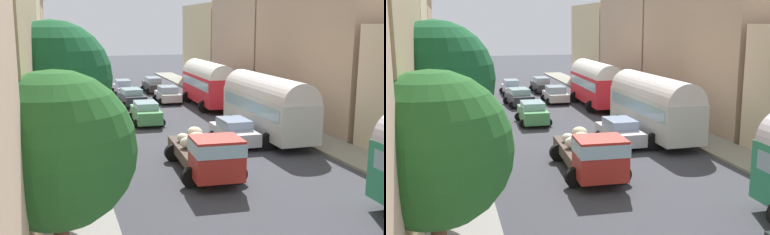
{
  "view_description": "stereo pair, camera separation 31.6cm",
  "coord_description": "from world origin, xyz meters",
  "views": [
    {
      "loc": [
        -7.85,
        -4.46,
        6.95
      ],
      "look_at": [
        0.0,
        22.25,
        1.43
      ],
      "focal_mm": 43.85,
      "sensor_mm": 36.0,
      "label": 1
    },
    {
      "loc": [
        -7.55,
        -4.54,
        6.95
      ],
      "look_at": [
        0.0,
        22.25,
        1.43
      ],
      "focal_mm": 43.85,
      "sensor_mm": 36.0,
      "label": 2
    }
  ],
  "objects": [
    {
      "name": "pedestrian_1",
      "position": [
        -7.65,
        12.05,
        1.02
      ],
      "size": [
        0.43,
        0.43,
        1.76
      ],
      "color": "#806450",
      "rests_on": "ground"
    },
    {
      "name": "ground_plane",
      "position": [
        0.0,
        27.0,
        0.0
      ],
      "size": [
        154.0,
        154.0,
        0.0
      ],
      "primitive_type": "plane",
      "color": "#3B3B42"
    },
    {
      "name": "sidewalk_right",
      "position": [
        7.25,
        27.0,
        0.07
      ],
      "size": [
        2.5,
        70.0,
        0.14
      ],
      "primitive_type": "cube",
      "color": "gray",
      "rests_on": "ground"
    },
    {
      "name": "roadside_tree_2",
      "position": [
        -7.9,
        20.08,
        4.75
      ],
      "size": [
        3.42,
        3.42,
        6.49
      ],
      "color": "brown",
      "rests_on": "ground"
    },
    {
      "name": "sidewalk_left",
      "position": [
        -7.25,
        27.0,
        0.07
      ],
      "size": [
        2.5,
        70.0,
        0.14
      ],
      "primitive_type": "cube",
      "color": "gray",
      "rests_on": "ground"
    },
    {
      "name": "building_right_4",
      "position": [
        11.1,
        49.79,
        4.66
      ],
      "size": [
        5.21,
        11.48,
        9.32
      ],
      "color": "beige",
      "rests_on": "ground"
    },
    {
      "name": "pedestrian_2",
      "position": [
        -7.67,
        28.48,
        1.08
      ],
      "size": [
        0.44,
        0.44,
        1.87
      ],
      "color": "#574D49",
      "rests_on": "ground"
    },
    {
      "name": "car_0",
      "position": [
        -1.77,
        27.9,
        0.81
      ],
      "size": [
        2.38,
        4.2,
        1.59
      ],
      "color": "#478F4E",
      "rests_on": "ground"
    },
    {
      "name": "building_right_2",
      "position": [
        11.27,
        25.44,
        4.95
      ],
      "size": [
        5.54,
        13.53,
        9.91
      ],
      "color": "tan",
      "rests_on": "ground"
    },
    {
      "name": "car_2",
      "position": [
        -1.34,
        42.27,
        0.77
      ],
      "size": [
        2.14,
        4.19,
        1.54
      ],
      "color": "silver",
      "rests_on": "ground"
    },
    {
      "name": "car_6",
      "position": [
        1.95,
        43.35,
        0.79
      ],
      "size": [
        2.17,
        4.24,
        1.58
      ],
      "color": "#2B2B2A",
      "rests_on": "ground"
    },
    {
      "name": "parked_bus_2",
      "position": [
        4.67,
        33.35,
        2.15
      ],
      "size": [
        3.29,
        8.5,
        3.88
      ],
      "color": "red",
      "rests_on": "ground"
    },
    {
      "name": "roadside_tree_1",
      "position": [
        -7.9,
        12.88,
        5.03
      ],
      "size": [
        4.22,
        4.22,
        7.15
      ],
      "color": "brown",
      "rests_on": "ground"
    },
    {
      "name": "parked_bus_1",
      "position": [
        4.66,
        21.64,
        2.15
      ],
      "size": [
        3.29,
        8.93,
        3.92
      ],
      "color": "silver",
      "rests_on": "ground"
    },
    {
      "name": "building_left_3",
      "position": [
        -11.09,
        34.09,
        4.92
      ],
      "size": [
        5.69,
        12.47,
        9.77
      ],
      "color": "tan",
      "rests_on": "ground"
    },
    {
      "name": "pedestrian_0",
      "position": [
        -7.37,
        29.53,
        1.01
      ],
      "size": [
        0.36,
        0.36,
        1.75
      ],
      "color": "#575049",
      "rests_on": "ground"
    },
    {
      "name": "cargo_truck_0",
      "position": [
        -1.32,
        15.39,
        1.17
      ],
      "size": [
        3.21,
        6.99,
        2.22
      ],
      "color": "#AF271F",
      "rests_on": "ground"
    },
    {
      "name": "car_1",
      "position": [
        -1.54,
        35.71,
        0.77
      ],
      "size": [
        2.56,
        4.2,
        1.52
      ],
      "color": "#282A31",
      "rests_on": "ground"
    },
    {
      "name": "roadside_tree_0",
      "position": [
        -7.9,
        5.81,
        4.25
      ],
      "size": [
        3.53,
        3.53,
        6.04
      ],
      "color": "brown",
      "rests_on": "ground"
    },
    {
      "name": "car_5",
      "position": [
        1.9,
        36.52,
        0.75
      ],
      "size": [
        2.43,
        3.9,
        1.5
      ],
      "color": "beige",
      "rests_on": "ground"
    },
    {
      "name": "car_4",
      "position": [
        2.09,
        20.61,
        0.78
      ],
      "size": [
        2.36,
        4.09,
        1.54
      ],
      "color": "silver",
      "rests_on": "ground"
    },
    {
      "name": "building_right_3",
      "position": [
        10.91,
        38.09,
        6.14
      ],
      "size": [
        5.3,
        11.15,
        12.23
      ],
      "color": "tan",
      "rests_on": "ground"
    }
  ]
}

